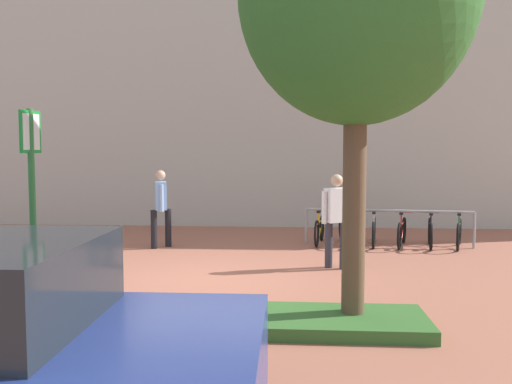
% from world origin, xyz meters
% --- Properties ---
extents(ground_plane, '(60.00, 60.00, 0.00)m').
position_xyz_m(ground_plane, '(0.00, 0.00, 0.00)').
color(ground_plane, '#9E5B47').
extents(building_facade, '(28.00, 1.20, 10.00)m').
position_xyz_m(building_facade, '(0.00, 7.18, 5.00)').
color(building_facade, '#B2ADA3').
rests_on(building_facade, ground).
extents(planter_strip, '(7.00, 1.10, 0.16)m').
position_xyz_m(planter_strip, '(-0.49, -2.11, 0.08)').
color(planter_strip, '#336028').
rests_on(planter_strip, ground).
extents(parking_sign_post, '(0.10, 0.36, 2.65)m').
position_xyz_m(parking_sign_post, '(-1.82, -2.11, 1.72)').
color(parking_sign_post, '#2D7238').
rests_on(parking_sign_post, ground).
extents(bike_at_sign, '(1.65, 0.53, 0.86)m').
position_xyz_m(bike_at_sign, '(-1.75, -1.86, 0.35)').
color(bike_at_sign, black).
rests_on(bike_at_sign, ground).
extents(bike_rack_cluster, '(3.73, 1.80, 0.83)m').
position_xyz_m(bike_rack_cluster, '(3.54, 3.72, 0.35)').
color(bike_rack_cluster, '#99999E').
rests_on(bike_rack_cluster, ground).
extents(bollard_steel, '(0.16, 0.16, 0.90)m').
position_xyz_m(bollard_steel, '(2.57, 3.44, 0.45)').
color(bollard_steel, '#ADADB2').
rests_on(bollard_steel, ground).
extents(person_casual_tan, '(0.39, 0.59, 1.72)m').
position_xyz_m(person_casual_tan, '(-1.53, 3.13, 0.98)').
color(person_casual_tan, black).
rests_on(person_casual_tan, ground).
extents(person_shirt_blue, '(0.55, 0.40, 1.72)m').
position_xyz_m(person_shirt_blue, '(2.18, 1.27, 0.98)').
color(person_shirt_blue, '#2D2D38').
rests_on(person_shirt_blue, ground).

